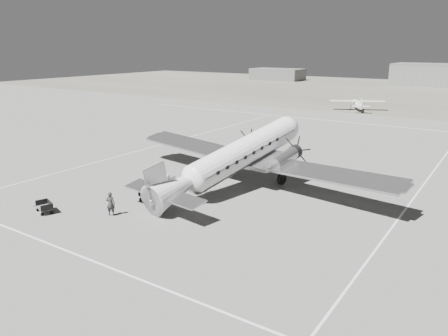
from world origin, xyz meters
TOP-DOWN VIEW (x-y plane):
  - ground at (0.00, 0.00)m, footprint 260.00×260.00m
  - taxi_line_near at (0.00, -14.00)m, footprint 60.00×0.15m
  - taxi_line_right at (12.00, 0.00)m, footprint 0.15×80.00m
  - taxi_line_left at (-18.00, 10.00)m, footprint 0.15×60.00m
  - taxi_line_horizon at (0.00, 40.00)m, footprint 90.00×0.15m
  - grass_infield at (0.00, 95.00)m, footprint 260.00×90.00m
  - shed_secondary at (-55.00, 115.00)m, footprint 18.00×10.00m
  - dc3_airliner at (-1.26, 1.86)m, footprint 29.96×22.93m
  - light_plane_left at (-7.08, 53.86)m, footprint 12.73×11.87m
  - baggage_cart_near at (-5.00, -4.98)m, footprint 1.80×1.37m
  - baggage_cart_far at (-9.77, -10.94)m, footprint 1.75×1.48m
  - ground_crew at (-5.34, -8.62)m, footprint 0.77×0.67m
  - ramp_agent at (-4.89, -4.29)m, footprint 0.70×0.85m
  - passenger at (-4.72, -3.19)m, footprint 0.84×1.05m

SIDE VIEW (x-z plane):
  - ground at x=0.00m, z-range 0.00..0.00m
  - grass_infield at x=0.00m, z-range 0.00..0.01m
  - taxi_line_near at x=0.00m, z-range 0.00..0.01m
  - taxi_line_right at x=12.00m, z-range 0.00..0.01m
  - taxi_line_left at x=-18.00m, z-range 0.00..0.01m
  - taxi_line_horizon at x=0.00m, z-range 0.00..0.01m
  - baggage_cart_far at x=-9.77m, z-range 0.00..0.84m
  - baggage_cart_near at x=-5.00m, z-range 0.00..0.94m
  - ramp_agent at x=-4.89m, z-range 0.00..1.61m
  - ground_crew at x=-5.34m, z-range 0.00..1.77m
  - passenger at x=-4.72m, z-range 0.00..1.88m
  - light_plane_left at x=-7.08m, z-range 0.00..2.10m
  - shed_secondary at x=-55.00m, z-range 0.00..4.00m
  - dc3_airliner at x=-1.26m, z-range 0.00..5.22m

